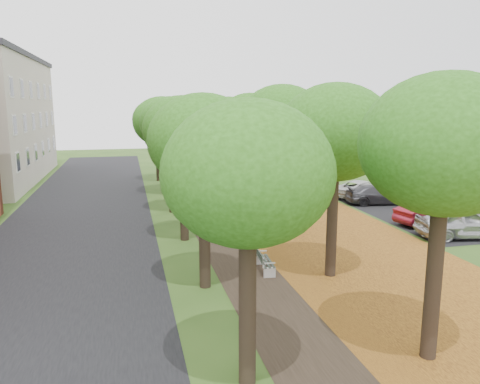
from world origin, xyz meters
TOP-DOWN VIEW (x-y plane):
  - ground at (0.00, 0.00)m, footprint 120.00×120.00m
  - street_asphalt at (-7.50, 15.00)m, footprint 8.00×70.00m
  - footpath at (0.00, 15.00)m, footprint 3.20×70.00m
  - leaf_verge at (5.00, 15.00)m, footprint 7.50×70.00m
  - parking_lot at (13.50, 16.00)m, footprint 9.00×16.00m
  - tree_row_west at (-2.20, 15.00)m, footprint 3.93×33.93m
  - tree_row_east at (2.60, 15.00)m, footprint 3.93×33.93m
  - bench at (0.29, 7.02)m, footprint 0.61×1.67m
  - car_silver at (11.00, 9.19)m, footprint 4.75×2.58m
  - car_red at (11.00, 11.97)m, footprint 4.15×2.29m
  - car_grey at (11.00, 17.22)m, footprint 4.38×2.26m
  - car_white at (11.00, 19.29)m, footprint 4.84×3.56m

SIDE VIEW (x-z plane):
  - ground at x=0.00m, z-range 0.00..0.00m
  - street_asphalt at x=-7.50m, z-range 0.00..0.01m
  - parking_lot at x=13.50m, z-range 0.00..0.01m
  - footpath at x=0.00m, z-range 0.00..0.01m
  - leaf_verge at x=5.00m, z-range 0.00..0.01m
  - bench at x=0.29m, z-range 0.02..0.79m
  - car_grey at x=11.00m, z-range 0.00..1.22m
  - car_white at x=11.00m, z-range 0.00..1.22m
  - car_red at x=11.00m, z-range 0.00..1.30m
  - car_silver at x=11.00m, z-range 0.00..1.53m
  - tree_row_west at x=-2.20m, z-range 1.72..8.57m
  - tree_row_east at x=2.60m, z-range 1.72..8.57m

